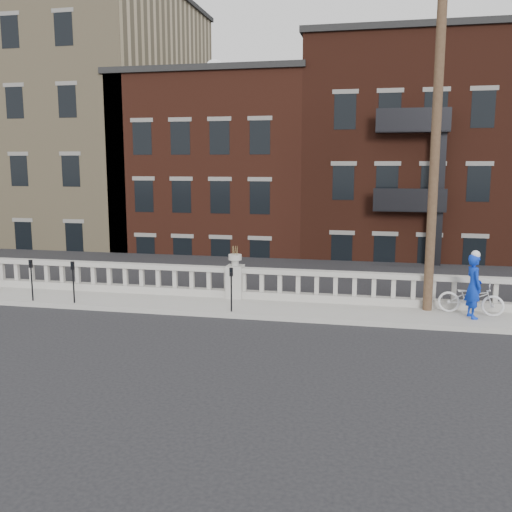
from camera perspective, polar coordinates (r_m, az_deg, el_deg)
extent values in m
plane|color=black|center=(15.65, -5.61, -7.99)|extent=(120.00, 120.00, 0.00)
cube|color=#9B9990|center=(18.40, -2.80, -5.06)|extent=(32.00, 2.20, 0.15)
cube|color=#9B9990|center=(19.25, -2.08, -3.80)|extent=(28.00, 0.34, 0.25)
cube|color=#9B9990|center=(19.08, -2.10, -1.39)|extent=(28.00, 0.34, 0.16)
cube|color=#9B9990|center=(19.16, -2.09, -2.56)|extent=(0.55, 0.55, 1.10)
cylinder|color=#9B9990|center=(19.03, -2.10, -0.65)|extent=(0.24, 0.24, 0.20)
cylinder|color=#9B9990|center=(19.00, -2.11, -0.11)|extent=(0.44, 0.44, 0.18)
cube|color=#605E59|center=(20.36, -1.79, -11.00)|extent=(36.00, 0.50, 5.15)
cube|color=black|center=(41.64, 5.32, -4.44)|extent=(80.00, 44.00, 0.50)
cube|color=#595651|center=(24.82, -4.03, -8.63)|extent=(16.00, 7.00, 4.00)
cube|color=#907E5D|center=(41.26, -19.83, 9.29)|extent=(18.00, 16.00, 20.00)
cube|color=#411C12|center=(35.34, -2.12, 5.04)|extent=(10.00, 14.00, 14.00)
cube|color=black|center=(35.52, -2.19, 16.62)|extent=(10.30, 14.30, 0.30)
cube|color=#38180F|center=(34.27, 14.41, 5.88)|extent=(10.00, 14.00, 15.50)
cube|color=black|center=(34.73, 14.97, 18.99)|extent=(10.30, 14.30, 0.30)
cylinder|color=#422D1E|center=(17.91, 17.50, 10.52)|extent=(0.28, 0.28, 10.00)
cylinder|color=black|center=(20.12, -21.50, -2.64)|extent=(0.05, 0.05, 1.10)
cube|color=black|center=(20.00, -21.61, -0.73)|extent=(0.10, 0.08, 0.26)
cube|color=black|center=(19.95, -21.69, -0.64)|extent=(0.06, 0.01, 0.08)
cylinder|color=black|center=(19.34, -17.78, -2.90)|extent=(0.05, 0.05, 1.10)
cube|color=black|center=(19.21, -17.88, -0.91)|extent=(0.10, 0.08, 0.26)
cube|color=black|center=(19.17, -17.95, -0.82)|extent=(0.06, 0.01, 0.08)
cylinder|color=black|center=(17.38, -2.48, -3.81)|extent=(0.05, 0.05, 1.10)
cube|color=black|center=(17.23, -2.50, -1.61)|extent=(0.10, 0.08, 0.26)
cube|color=black|center=(17.18, -2.54, -1.50)|extent=(0.06, 0.01, 0.08)
imported|color=silver|center=(18.24, 20.69, -3.96)|extent=(1.98, 1.04, 0.99)
imported|color=#0B2DB2|center=(17.76, 20.93, -2.83)|extent=(0.61, 0.78, 1.89)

